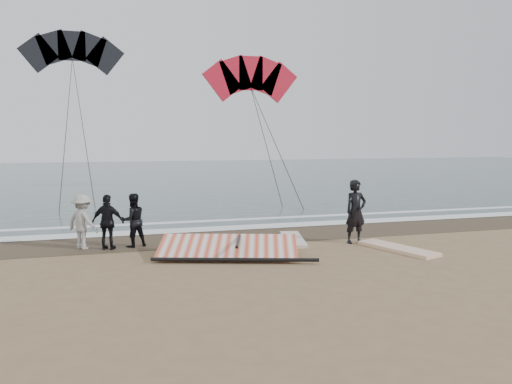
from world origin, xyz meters
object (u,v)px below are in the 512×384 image
man_main (356,212)px  sail_rig (224,249)px  board_white (398,248)px  board_cream (293,239)px

man_main → sail_rig: (-4.21, -0.55, -0.77)m
board_white → sail_rig: (-4.91, 0.68, 0.15)m
board_cream → sail_rig: sail_rig is taller
board_white → board_cream: bearing=120.6°
man_main → board_cream: size_ratio=0.86×
board_white → board_cream: 3.18m
board_white → board_cream: board_white is taller
man_main → sail_rig: 4.31m
sail_rig → board_cream: bearing=29.1°
board_white → sail_rig: 4.96m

